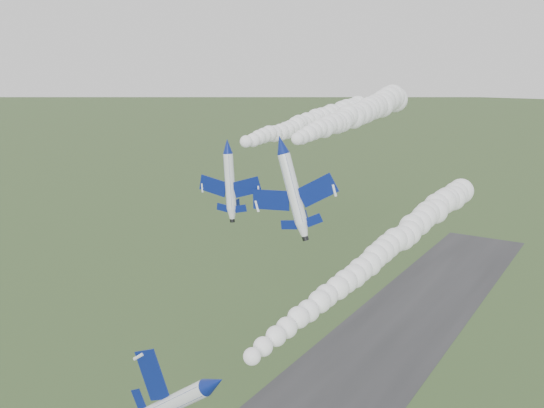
% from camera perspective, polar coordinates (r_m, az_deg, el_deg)
% --- Properties ---
extents(jet_lead, '(6.96, 14.15, 9.61)m').
position_cam_1_polar(jet_lead, '(57.52, -5.53, -16.50)').
color(jet_lead, white).
extents(smoke_trail_jet_lead, '(4.58, 67.67, 4.54)m').
position_cam_1_polar(smoke_trail_jet_lead, '(86.48, 10.65, -4.16)').
color(smoke_trail_jet_lead, white).
extents(jet_pair_left, '(9.94, 11.89, 2.95)m').
position_cam_1_polar(jet_pair_left, '(84.43, -4.25, 5.46)').
color(jet_pair_left, white).
extents(smoke_trail_jet_pair_left, '(9.18, 58.23, 4.65)m').
position_cam_1_polar(smoke_trail_jet_pair_left, '(112.92, 4.01, 7.84)').
color(smoke_trail_jet_pair_left, white).
extents(jet_pair_right, '(11.87, 14.51, 4.49)m').
position_cam_1_polar(jet_pair_right, '(79.94, 0.84, 5.63)').
color(jet_pair_right, white).
extents(smoke_trail_jet_pair_right, '(17.36, 65.73, 5.75)m').
position_cam_1_polar(smoke_trail_jet_pair_right, '(114.12, 8.05, 8.43)').
color(smoke_trail_jet_pair_right, white).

